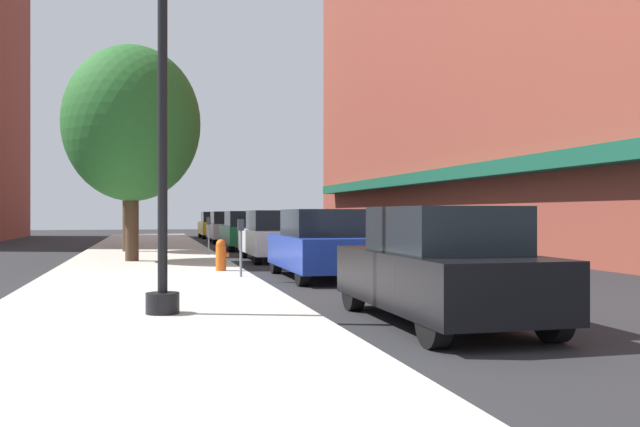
% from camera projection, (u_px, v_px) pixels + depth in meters
% --- Properties ---
extents(ground_plane, '(90.00, 90.00, 0.00)m').
position_uv_depth(ground_plane, '(270.00, 259.00, 23.23)').
color(ground_plane, '#232326').
extents(sidewalk_slab, '(4.80, 50.00, 0.12)m').
position_uv_depth(sidewalk_slab, '(149.00, 258.00, 23.23)').
color(sidewalk_slab, '#B7B2A8').
rests_on(sidewalk_slab, ground).
extents(building_right_brick, '(6.80, 40.00, 18.85)m').
position_uv_depth(building_right_brick, '(503.00, 33.00, 29.77)').
color(building_right_brick, brown).
rests_on(building_right_brick, ground).
extents(lamppost, '(0.48, 0.48, 5.90)m').
position_uv_depth(lamppost, '(163.00, 100.00, 9.85)').
color(lamppost, black).
rests_on(lamppost, sidewalk_slab).
extents(fire_hydrant, '(0.33, 0.26, 0.79)m').
position_uv_depth(fire_hydrant, '(221.00, 255.00, 17.22)').
color(fire_hydrant, '#E05614').
rests_on(fire_hydrant, sidewalk_slab).
extents(parking_meter_near, '(0.14, 0.09, 1.31)m').
position_uv_depth(parking_meter_near, '(241.00, 240.00, 15.55)').
color(parking_meter_near, slate).
rests_on(parking_meter_near, sidewalk_slab).
extents(parking_meter_far, '(0.14, 0.09, 1.31)m').
position_uv_depth(parking_meter_far, '(209.00, 231.00, 24.02)').
color(parking_meter_far, slate).
rests_on(parking_meter_far, sidewalk_slab).
extents(tree_near, '(3.66, 3.66, 6.61)m').
position_uv_depth(tree_near, '(128.00, 134.00, 26.01)').
color(tree_near, '#422D1E').
rests_on(tree_near, sidewalk_slab).
extents(tree_mid, '(3.93, 3.93, 7.09)m').
position_uv_depth(tree_mid, '(133.00, 139.00, 30.84)').
color(tree_mid, '#4C3823').
rests_on(tree_mid, sidewalk_slab).
extents(tree_far, '(4.11, 4.11, 6.54)m').
position_uv_depth(tree_far, '(132.00, 124.00, 20.74)').
color(tree_far, '#422D1E').
rests_on(tree_far, sidewalk_slab).
extents(car_black, '(1.80, 4.30, 1.66)m').
position_uv_depth(car_black, '(440.00, 267.00, 9.61)').
color(car_black, black).
rests_on(car_black, ground).
extents(car_blue, '(1.80, 4.30, 1.66)m').
position_uv_depth(car_blue, '(320.00, 245.00, 16.38)').
color(car_blue, black).
rests_on(car_blue, ground).
extents(car_white, '(1.80, 4.30, 1.66)m').
position_uv_depth(car_white, '(274.00, 236.00, 22.52)').
color(car_white, black).
rests_on(car_white, ground).
extents(car_green, '(1.80, 4.30, 1.66)m').
position_uv_depth(car_green, '(245.00, 231.00, 29.18)').
color(car_green, black).
rests_on(car_green, ground).
extents(car_silver, '(1.80, 4.30, 1.66)m').
position_uv_depth(car_silver, '(227.00, 228.00, 36.15)').
color(car_silver, black).
rests_on(car_silver, ground).
extents(car_yellow, '(1.80, 4.30, 1.66)m').
position_uv_depth(car_yellow, '(215.00, 225.00, 42.91)').
color(car_yellow, black).
rests_on(car_yellow, ground).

